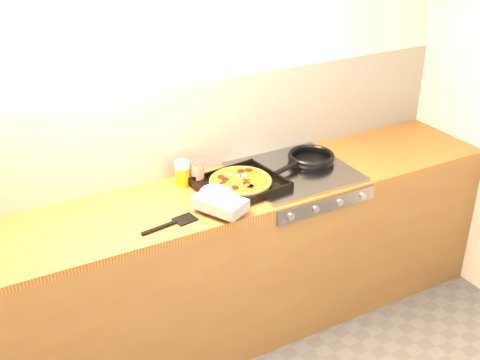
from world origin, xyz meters
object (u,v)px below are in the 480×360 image
pizza_on_tray (234,187)px  juice_glass (182,173)px  tomato_can (197,172)px  frying_pan (310,158)px

pizza_on_tray → juice_glass: (-0.18, 0.23, 0.02)m
tomato_can → juice_glass: 0.08m
tomato_can → pizza_on_tray: bearing=-65.6°
pizza_on_tray → juice_glass: 0.29m
pizza_on_tray → tomato_can: 0.25m
frying_pan → pizza_on_tray: bearing=-168.5°
frying_pan → tomato_can: (-0.65, 0.11, 0.02)m
frying_pan → juice_glass: size_ratio=3.44×
juice_glass → tomato_can: bearing=-1.4°
tomato_can → juice_glass: (-0.08, 0.00, 0.01)m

